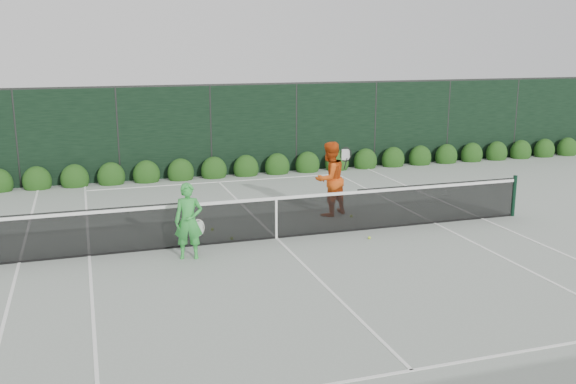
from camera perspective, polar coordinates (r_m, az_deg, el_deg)
name	(u,v)px	position (r m, az deg, el deg)	size (l,w,h in m)	color
ground	(276,238)	(14.75, -1.04, -4.14)	(80.00, 80.00, 0.00)	gray
tennis_net	(275,216)	(14.59, -1.14, -2.16)	(12.90, 0.10, 1.07)	#103120
player_woman	(189,221)	(13.37, -8.82, -2.58)	(0.68, 0.50, 1.59)	green
player_man	(330,179)	(16.53, 3.72, 1.18)	(1.16, 1.05, 1.93)	#D64C12
court_lines	(276,238)	(14.75, -1.04, -4.12)	(11.03, 23.83, 0.01)	white
windscreen_fence	(318,202)	(11.87, 2.73, -0.85)	(32.00, 21.07, 3.06)	black
hedge_row	(214,171)	(21.43, -6.60, 1.90)	(31.66, 0.65, 0.94)	#0F370F
tennis_balls	(292,230)	(15.28, 0.37, -3.38)	(3.71, 1.92, 0.07)	#B4DD31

